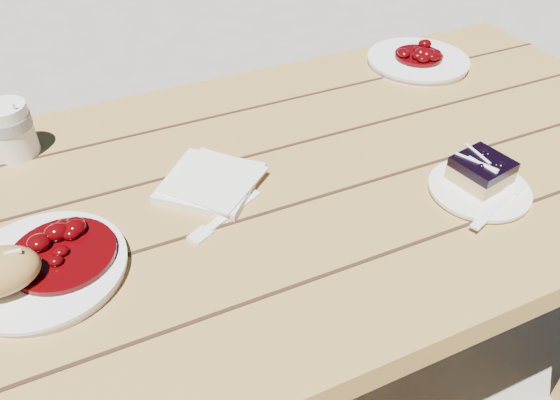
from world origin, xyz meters
name	(u,v)px	position (x,y,z in m)	size (l,w,h in m)	color
picnic_table	(190,272)	(0.00, 0.00, 0.59)	(2.00, 1.55, 0.75)	olive
main_plate	(44,270)	(-0.22, -0.07, 0.76)	(0.23, 0.23, 0.02)	white
goulash_stew	(60,247)	(-0.19, -0.06, 0.79)	(0.15, 0.15, 0.04)	#4A0205
dessert_plate	(479,190)	(0.47, -0.18, 0.76)	(0.16, 0.16, 0.01)	white
blueberry_cake	(481,170)	(0.48, -0.17, 0.78)	(0.10, 0.10, 0.05)	tan
fork_dessert	(493,209)	(0.45, -0.24, 0.76)	(0.03, 0.16, 0.01)	white
coffee_cup	(10,130)	(-0.23, 0.27, 0.80)	(0.08, 0.08, 0.10)	white
napkin_stack	(211,182)	(0.06, 0.03, 0.76)	(0.15, 0.15, 0.01)	white
fork_table	(233,210)	(0.07, -0.05, 0.75)	(0.03, 0.16, 0.01)	white
second_plate	(418,61)	(0.67, 0.27, 0.76)	(0.23, 0.23, 0.02)	white
second_stew	(420,50)	(0.67, 0.27, 0.79)	(0.11, 0.11, 0.04)	#4A0205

